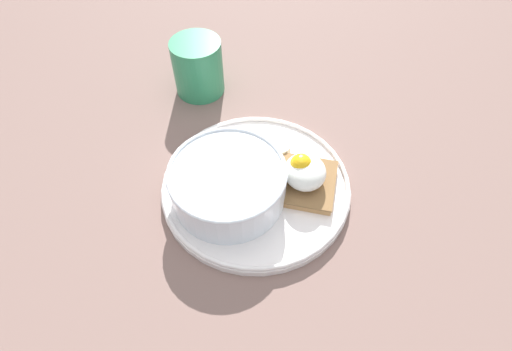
{
  "coord_description": "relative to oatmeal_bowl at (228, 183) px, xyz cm",
  "views": [
    {
      "loc": [
        31.7,
        -2.28,
        46.08
      ],
      "look_at": [
        0.0,
        0.0,
        5.0
      ],
      "focal_mm": 28.0,
      "sensor_mm": 36.0,
      "label": 1
    }
  ],
  "objects": [
    {
      "name": "toast_slice",
      "position": [
        -0.96,
        9.92,
        -2.02
      ],
      "size": [
        10.39,
        10.39,
        1.22
      ],
      "color": "olive",
      "rests_on": "plate"
    },
    {
      "name": "banana_slice_left",
      "position": [
        -7.26,
        7.24,
        -1.98
      ],
      "size": [
        4.53,
        4.46,
        1.63
      ],
      "color": "#F2EBC3",
      "rests_on": "plate"
    },
    {
      "name": "ground_plane",
      "position": [
        -1.51,
        3.65,
        -4.71
      ],
      "size": [
        120.0,
        120.0,
        2.0
      ],
      "primitive_type": "cube",
      "color": "#785D55",
      "rests_on": "ground"
    },
    {
      "name": "banana_slice_front",
      "position": [
        -9.09,
        3.23,
        -2.16
      ],
      "size": [
        3.88,
        3.91,
        1.18
      ],
      "color": "beige",
      "rests_on": "plate"
    },
    {
      "name": "plate",
      "position": [
        -1.51,
        3.65,
        -2.91
      ],
      "size": [
        25.32,
        25.32,
        1.6
      ],
      "color": "white",
      "rests_on": "ground_plane"
    },
    {
      "name": "coffee_mug",
      "position": [
        -23.0,
        -4.1,
        0.88
      ],
      "size": [
        11.41,
        7.93,
        8.93
      ],
      "color": "#2D8557",
      "rests_on": "ground_plane"
    },
    {
      "name": "poached_egg",
      "position": [
        -1.0,
        9.83,
        0.33
      ],
      "size": [
        5.79,
        5.45,
        4.04
      ],
      "color": "white",
      "rests_on": "toast_slice"
    },
    {
      "name": "oatmeal_bowl",
      "position": [
        0.0,
        0.0,
        0.0
      ],
      "size": [
        14.88,
        14.88,
        5.34
      ],
      "color": "white",
      "rests_on": "plate"
    }
  ]
}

